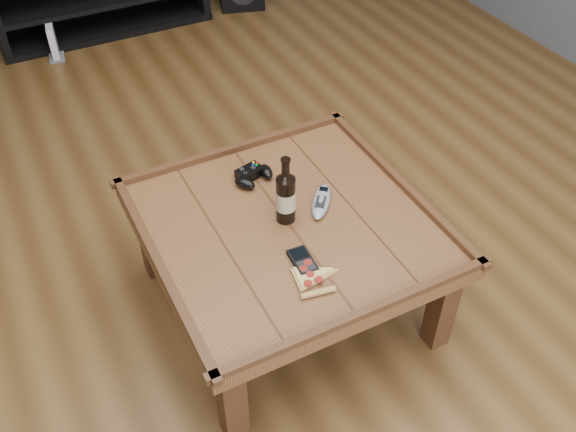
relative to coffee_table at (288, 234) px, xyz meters
name	(u,v)px	position (x,y,z in m)	size (l,w,h in m)	color
ground	(288,303)	(0.00, 0.00, -0.39)	(6.00, 6.00, 0.00)	#4D3216
baseboard	(96,7)	(0.00, 2.99, -0.34)	(5.00, 0.02, 0.10)	silver
coffee_table	(288,234)	(0.00, 0.00, 0.00)	(1.03, 1.03, 0.48)	#542918
beer_bottle	(286,196)	(0.00, 0.02, 0.17)	(0.07, 0.07, 0.27)	black
game_controller	(253,175)	(-0.01, 0.28, 0.08)	(0.18, 0.14, 0.05)	black
pizza_slice	(311,278)	(-0.06, -0.28, 0.07)	(0.16, 0.23, 0.02)	tan
smartphone	(303,261)	(-0.05, -0.20, 0.07)	(0.08, 0.13, 0.02)	black
remote_control	(321,201)	(0.16, 0.03, 0.07)	(0.17, 0.20, 0.03)	#8F959C
game_console	(53,43)	(-0.39, 2.49, -0.29)	(0.12, 0.18, 0.21)	slate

